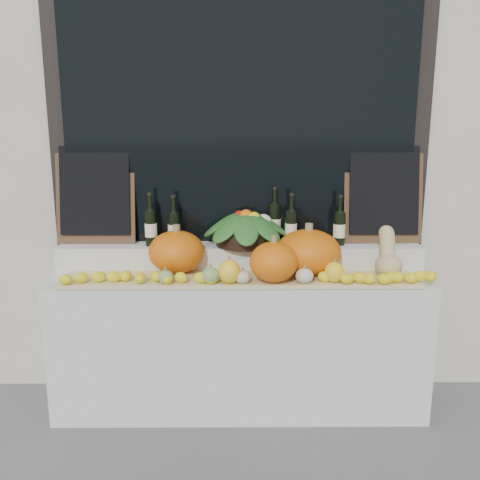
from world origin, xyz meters
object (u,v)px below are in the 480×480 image
(pumpkin_right, at_px, (308,252))
(wine_bottle_tall, at_px, (274,223))
(pumpkin_left, at_px, (177,252))
(produce_bowl, at_px, (246,227))
(butternut_squash, at_px, (388,257))

(pumpkin_right, height_order, wine_bottle_tall, wine_bottle_tall)
(pumpkin_left, bearing_deg, wine_bottle_tall, 20.43)
(pumpkin_left, relative_size, produce_bowl, 0.59)
(pumpkin_left, height_order, wine_bottle_tall, wine_bottle_tall)
(wine_bottle_tall, bearing_deg, pumpkin_right, -53.93)
(pumpkin_right, relative_size, produce_bowl, 0.68)
(butternut_squash, xyz_separation_m, wine_bottle_tall, (-0.65, 0.32, 0.14))
(pumpkin_left, height_order, produce_bowl, produce_bowl)
(produce_bowl, xyz_separation_m, wine_bottle_tall, (0.19, 0.07, 0.01))
(pumpkin_right, height_order, produce_bowl, produce_bowl)
(pumpkin_right, bearing_deg, pumpkin_left, 177.73)
(pumpkin_left, distance_m, wine_bottle_tall, 0.66)
(pumpkin_left, distance_m, butternut_squash, 1.27)
(produce_bowl, bearing_deg, wine_bottle_tall, 21.19)
(pumpkin_right, relative_size, butternut_squash, 1.32)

